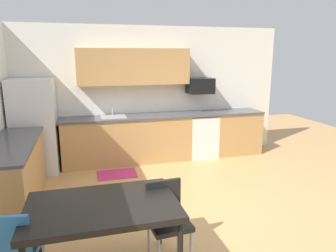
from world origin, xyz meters
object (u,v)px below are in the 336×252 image
at_px(oven_range, 201,135).
at_px(chair_near_table, 167,215).
at_px(refrigerator, 35,126).
at_px(chair_far_side, 13,246).
at_px(microwave, 200,86).
at_px(dining_table, 103,210).

height_order(oven_range, chair_near_table, oven_range).
bearing_deg(chair_near_table, refrigerator, 117.64).
height_order(oven_range, chair_far_side, oven_range).
distance_m(microwave, chair_near_table, 3.82).
bearing_deg(oven_range, microwave, 90.00).
distance_m(refrigerator, chair_far_side, 3.32).
xyz_separation_m(microwave, chair_far_side, (-3.05, -3.48, -0.99)).
bearing_deg(chair_far_side, microwave, 48.78).
relative_size(oven_range, chair_far_side, 1.07).
bearing_deg(chair_near_table, oven_range, 63.23).
xyz_separation_m(oven_range, chair_far_side, (-3.05, -3.38, 0.05)).
bearing_deg(refrigerator, dining_table, -72.90).
bearing_deg(dining_table, chair_far_side, -175.20).
bearing_deg(refrigerator, chair_near_table, -62.36).
xyz_separation_m(dining_table, chair_far_side, (-0.78, -0.07, -0.20)).
bearing_deg(chair_far_side, refrigerator, 93.78).
relative_size(dining_table, chair_near_table, 1.65).
xyz_separation_m(microwave, dining_table, (-2.27, -3.41, -0.78)).
relative_size(dining_table, chair_far_side, 1.65).
xyz_separation_m(microwave, chair_near_table, (-1.62, -3.32, -0.99)).
bearing_deg(dining_table, chair_near_table, 8.44).
bearing_deg(chair_far_side, chair_near_table, 6.46).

